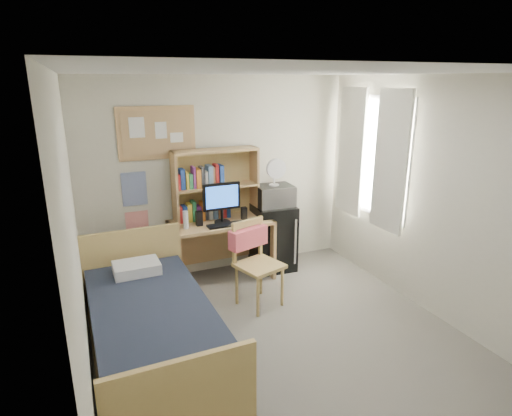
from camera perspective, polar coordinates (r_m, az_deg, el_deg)
name	(u,v)px	position (r m, az deg, el deg)	size (l,w,h in m)	color
floor	(290,351)	(4.44, 4.56, -18.45)	(3.60, 4.20, 0.02)	gray
ceiling	(298,72)	(3.62, 5.56, 17.58)	(3.60, 4.20, 0.02)	white
wall_back	(219,177)	(5.70, -4.96, 4.14)	(3.60, 0.04, 2.60)	beige
wall_front	(508,362)	(2.39, 30.54, -17.29)	(3.60, 0.04, 2.60)	beige
wall_left	(76,256)	(3.42, -22.83, -5.97)	(0.04, 4.20, 2.60)	beige
wall_right	(445,203)	(4.91, 23.89, 0.65)	(0.04, 4.20, 2.60)	beige
window_unit	(371,156)	(5.67, 15.13, 6.65)	(0.10, 1.40, 1.70)	white
curtain_left	(391,162)	(5.35, 17.50, 5.87)	(0.04, 0.55, 1.70)	white
curtain_right	(351,152)	(5.97, 12.55, 7.32)	(0.04, 0.55, 1.70)	white
bulletin_board	(157,133)	(5.39, -13.08, 9.73)	(0.94, 0.03, 0.64)	tan
poster_wave	(134,189)	(5.47, -15.93, 2.46)	(0.30, 0.01, 0.42)	navy
poster_japan	(137,225)	(5.60, -15.54, -2.20)	(0.28, 0.01, 0.36)	red
desk	(221,250)	(5.63, -4.64, -5.62)	(1.29, 0.64, 0.80)	tan
desk_chair	(259,265)	(4.94, 0.47, -7.59)	(0.51, 0.51, 1.01)	tan
mini_fridge	(273,237)	(5.92, 2.26, -3.86)	(0.53, 0.53, 0.91)	black
bed	(153,334)	(4.22, -13.56, -15.98)	(1.06, 2.13, 0.58)	#1A202F
hutch	(216,184)	(5.50, -5.37, 3.17)	(1.10, 0.28, 0.90)	tan
monitor	(222,203)	(5.36, -4.59, 0.67)	(0.48, 0.04, 0.51)	black
keyboard	(226,225)	(5.30, -4.02, -2.25)	(0.47, 0.15, 0.02)	black
speaker_left	(199,218)	(5.32, -7.59, -1.40)	(0.08, 0.08, 0.18)	black
speaker_right	(244,213)	(5.51, -1.60, -0.71)	(0.07, 0.07, 0.16)	black
water_bottle	(186,220)	(5.23, -9.36, -1.57)	(0.06, 0.06, 0.22)	white
hoodie	(248,237)	(4.97, -1.05, -3.94)	(0.48, 0.15, 0.23)	#F55D6C
microwave	(274,196)	(5.72, 2.40, 1.66)	(0.49, 0.37, 0.28)	#B7B7BC
desk_fan	(274,173)	(5.65, 2.44, 4.65)	(0.26, 0.26, 0.33)	white
pillow	(137,268)	(4.72, -15.63, -7.68)	(0.47, 0.33, 0.11)	white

